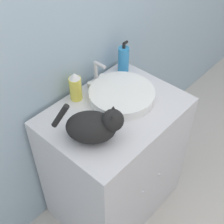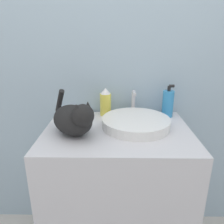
{
  "view_description": "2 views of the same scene",
  "coord_description": "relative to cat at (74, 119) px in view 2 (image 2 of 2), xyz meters",
  "views": [
    {
      "loc": [
        -0.94,
        -0.54,
        2.06
      ],
      "look_at": [
        -0.09,
        0.23,
        0.98
      ],
      "focal_mm": 50.0,
      "sensor_mm": 36.0,
      "label": 1
    },
    {
      "loc": [
        -0.02,
        -0.79,
        1.38
      ],
      "look_at": [
        -0.03,
        0.25,
        1.01
      ],
      "focal_mm": 35.0,
      "sensor_mm": 36.0,
      "label": 2
    }
  ],
  "objects": [
    {
      "name": "sink_basin",
      "position": [
        0.32,
        0.1,
        -0.06
      ],
      "size": [
        0.38,
        0.38,
        0.05
      ],
      "color": "white",
      "rests_on": "vanity_cabinet"
    },
    {
      "name": "vanity_cabinet",
      "position": [
        0.22,
        0.06,
        -0.53
      ],
      "size": [
        0.79,
        0.59,
        0.9
      ],
      "color": "silver",
      "rests_on": "ground_plane"
    },
    {
      "name": "spray_bottle",
      "position": [
        0.15,
        0.29,
        0.0
      ],
      "size": [
        0.07,
        0.07,
        0.18
      ],
      "color": "#EADB4C",
      "rests_on": "vanity_cabinet"
    },
    {
      "name": "soap_bottle",
      "position": [
        0.53,
        0.27,
        -0.0
      ],
      "size": [
        0.07,
        0.07,
        0.2
      ],
      "color": "#338CCC",
      "rests_on": "vanity_cabinet"
    },
    {
      "name": "cat",
      "position": [
        0.0,
        0.0,
        0.0
      ],
      "size": [
        0.29,
        0.32,
        0.21
      ],
      "rotation": [
        0.0,
        0.0,
        -0.91
      ],
      "color": "black",
      "rests_on": "vanity_cabinet"
    },
    {
      "name": "faucet",
      "position": [
        0.32,
        0.3,
        -0.02
      ],
      "size": [
        0.14,
        0.09,
        0.16
      ],
      "color": "silver",
      "rests_on": "vanity_cabinet"
    },
    {
      "name": "wall_back",
      "position": [
        0.22,
        0.39,
        0.27
      ],
      "size": [
        6.0,
        0.05,
        2.5
      ],
      "color": "#9EB7C6",
      "rests_on": "ground_plane"
    }
  ]
}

